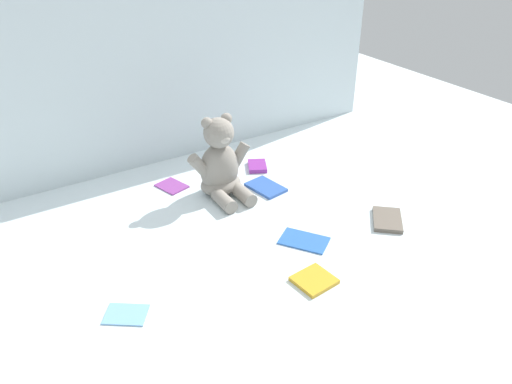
{
  "coord_description": "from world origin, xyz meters",
  "views": [
    {
      "loc": [
        -0.71,
        -1.22,
        0.88
      ],
      "look_at": [
        -0.0,
        -0.1,
        0.1
      ],
      "focal_mm": 35.24,
      "sensor_mm": 36.0,
      "label": 1
    }
  ],
  "objects_px": {
    "book_case_1": "(304,240)",
    "book_case_0": "(387,220)",
    "teddy_bear": "(221,166)",
    "book_case_3": "(172,185)",
    "book_case_2": "(314,280)",
    "book_case_4": "(257,166)",
    "book_case_6": "(126,314)",
    "book_case_5": "(266,187)"
  },
  "relations": [
    {
      "from": "book_case_1",
      "to": "book_case_0",
      "type": "bearing_deg",
      "value": -45.81
    },
    {
      "from": "teddy_bear",
      "to": "book_case_3",
      "type": "xyz_separation_m",
      "value": [
        -0.13,
        0.13,
        -0.1
      ]
    },
    {
      "from": "book_case_1",
      "to": "book_case_2",
      "type": "distance_m",
      "value": 0.18
    },
    {
      "from": "book_case_4",
      "to": "book_case_6",
      "type": "height_order",
      "value": "book_case_4"
    },
    {
      "from": "book_case_3",
      "to": "book_case_5",
      "type": "distance_m",
      "value": 0.33
    },
    {
      "from": "book_case_4",
      "to": "book_case_1",
      "type": "bearing_deg",
      "value": -78.4
    },
    {
      "from": "book_case_1",
      "to": "book_case_3",
      "type": "relative_size",
      "value": 1.36
    },
    {
      "from": "book_case_1",
      "to": "book_case_3",
      "type": "xyz_separation_m",
      "value": [
        -0.2,
        0.51,
        0.0
      ]
    },
    {
      "from": "teddy_bear",
      "to": "book_case_5",
      "type": "height_order",
      "value": "teddy_bear"
    },
    {
      "from": "book_case_4",
      "to": "book_case_6",
      "type": "relative_size",
      "value": 0.89
    },
    {
      "from": "book_case_0",
      "to": "book_case_3",
      "type": "height_order",
      "value": "book_case_0"
    },
    {
      "from": "book_case_2",
      "to": "book_case_6",
      "type": "xyz_separation_m",
      "value": [
        -0.46,
        0.15,
        -0.0
      ]
    },
    {
      "from": "book_case_6",
      "to": "book_case_3",
      "type": "bearing_deg",
      "value": 1.4
    },
    {
      "from": "book_case_6",
      "to": "book_case_2",
      "type": "bearing_deg",
      "value": -72.14
    },
    {
      "from": "teddy_bear",
      "to": "book_case_2",
      "type": "relative_size",
      "value": 2.8
    },
    {
      "from": "book_case_3",
      "to": "book_case_4",
      "type": "height_order",
      "value": "book_case_4"
    },
    {
      "from": "teddy_bear",
      "to": "book_case_4",
      "type": "height_order",
      "value": "teddy_bear"
    },
    {
      "from": "book_case_0",
      "to": "book_case_1",
      "type": "bearing_deg",
      "value": -149.52
    },
    {
      "from": "teddy_bear",
      "to": "book_case_2",
      "type": "xyz_separation_m",
      "value": [
        -0.02,
        -0.54,
        -0.1
      ]
    },
    {
      "from": "book_case_0",
      "to": "book_case_2",
      "type": "height_order",
      "value": "book_case_0"
    },
    {
      "from": "book_case_3",
      "to": "book_case_4",
      "type": "distance_m",
      "value": 0.33
    },
    {
      "from": "book_case_3",
      "to": "book_case_5",
      "type": "bearing_deg",
      "value": -51.13
    },
    {
      "from": "book_case_5",
      "to": "book_case_4",
      "type": "bearing_deg",
      "value": 59.09
    },
    {
      "from": "book_case_1",
      "to": "book_case_5",
      "type": "relative_size",
      "value": 1.05
    },
    {
      "from": "book_case_1",
      "to": "book_case_6",
      "type": "bearing_deg",
      "value": 146.32
    },
    {
      "from": "teddy_bear",
      "to": "book_case_6",
      "type": "height_order",
      "value": "teddy_bear"
    },
    {
      "from": "teddy_bear",
      "to": "book_case_0",
      "type": "height_order",
      "value": "teddy_bear"
    },
    {
      "from": "book_case_2",
      "to": "book_case_3",
      "type": "height_order",
      "value": "book_case_2"
    },
    {
      "from": "book_case_1",
      "to": "book_case_6",
      "type": "xyz_separation_m",
      "value": [
        -0.55,
        -0.01,
        -0.0
      ]
    },
    {
      "from": "book_case_0",
      "to": "book_case_4",
      "type": "height_order",
      "value": "book_case_4"
    },
    {
      "from": "book_case_1",
      "to": "book_case_4",
      "type": "relative_size",
      "value": 1.53
    },
    {
      "from": "book_case_2",
      "to": "book_case_1",
      "type": "bearing_deg",
      "value": -124.08
    },
    {
      "from": "book_case_1",
      "to": "book_case_5",
      "type": "distance_m",
      "value": 0.33
    },
    {
      "from": "teddy_bear",
      "to": "book_case_4",
      "type": "relative_size",
      "value": 3.07
    },
    {
      "from": "teddy_bear",
      "to": "book_case_4",
      "type": "xyz_separation_m",
      "value": [
        0.2,
        0.09,
        -0.1
      ]
    },
    {
      "from": "book_case_5",
      "to": "book_case_6",
      "type": "relative_size",
      "value": 1.31
    },
    {
      "from": "book_case_1",
      "to": "book_case_3",
      "type": "height_order",
      "value": "same"
    },
    {
      "from": "book_case_1",
      "to": "book_case_2",
      "type": "xyz_separation_m",
      "value": [
        -0.09,
        -0.16,
        0.0
      ]
    },
    {
      "from": "book_case_0",
      "to": "book_case_1",
      "type": "height_order",
      "value": "book_case_0"
    },
    {
      "from": "book_case_2",
      "to": "book_case_5",
      "type": "height_order",
      "value": "same"
    },
    {
      "from": "book_case_4",
      "to": "book_case_6",
      "type": "xyz_separation_m",
      "value": [
        -0.68,
        -0.48,
        -0.0
      ]
    },
    {
      "from": "book_case_3",
      "to": "book_case_4",
      "type": "bearing_deg",
      "value": -23.71
    }
  ]
}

